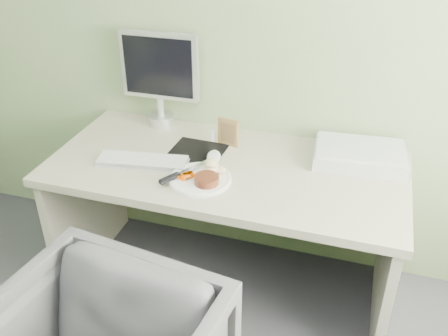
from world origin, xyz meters
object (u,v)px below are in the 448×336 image
(desk, at_px, (226,198))
(plate, at_px, (200,179))
(scanner, at_px, (360,156))
(monitor, at_px, (160,74))

(desk, bearing_deg, plate, -112.21)
(plate, distance_m, scanner, 0.73)
(desk, height_order, plate, plate)
(desk, relative_size, plate, 5.97)
(scanner, height_order, monitor, monitor)
(desk, xyz_separation_m, plate, (-0.07, -0.16, 0.19))
(monitor, bearing_deg, desk, -36.68)
(desk, distance_m, scanner, 0.64)
(monitor, bearing_deg, plate, -52.88)
(desk, xyz_separation_m, monitor, (-0.44, 0.31, 0.45))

